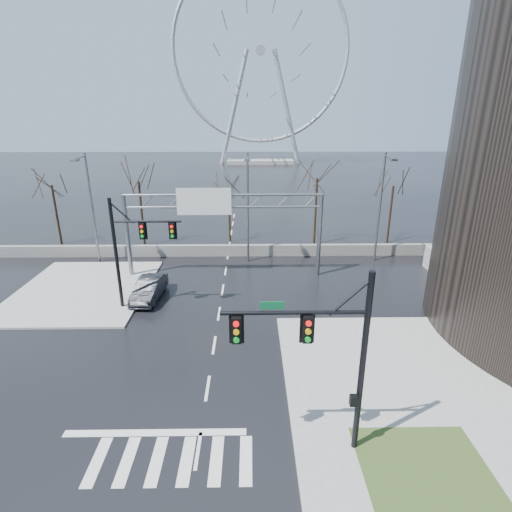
{
  "coord_description": "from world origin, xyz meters",
  "views": [
    {
      "loc": [
        2.23,
        -16.89,
        13.25
      ],
      "look_at": [
        2.6,
        8.75,
        4.0
      ],
      "focal_mm": 28.0,
      "sensor_mm": 36.0,
      "label": 1
    }
  ],
  "objects_px": {
    "signal_mast_near": "(329,349)",
    "car": "(149,289)",
    "signal_mast_far": "(131,244)",
    "ferris_wheel": "(260,58)",
    "sign_gantry": "(219,217)"
  },
  "relations": [
    {
      "from": "signal_mast_near",
      "to": "car",
      "type": "xyz_separation_m",
      "value": [
        -10.55,
        14.58,
        -4.09
      ]
    },
    {
      "from": "sign_gantry",
      "to": "signal_mast_far",
      "type": "bearing_deg",
      "value": -132.47
    },
    {
      "from": "signal_mast_near",
      "to": "sign_gantry",
      "type": "relative_size",
      "value": 0.49
    },
    {
      "from": "signal_mast_near",
      "to": "signal_mast_far",
      "type": "xyz_separation_m",
      "value": [
        -11.01,
        13.0,
        -0.04
      ]
    },
    {
      "from": "sign_gantry",
      "to": "signal_mast_near",
      "type": "bearing_deg",
      "value": -73.81
    },
    {
      "from": "car",
      "to": "signal_mast_far",
      "type": "bearing_deg",
      "value": -101.72
    },
    {
      "from": "signal_mast_far",
      "to": "ferris_wheel",
      "type": "height_order",
      "value": "ferris_wheel"
    },
    {
      "from": "sign_gantry",
      "to": "car",
      "type": "relative_size",
      "value": 3.45
    },
    {
      "from": "signal_mast_near",
      "to": "car",
      "type": "distance_m",
      "value": 18.46
    },
    {
      "from": "signal_mast_far",
      "to": "car",
      "type": "xyz_separation_m",
      "value": [
        0.46,
        1.59,
        -4.05
      ]
    },
    {
      "from": "ferris_wheel",
      "to": "signal_mast_far",
      "type": "bearing_deg",
      "value": -97.2
    },
    {
      "from": "signal_mast_far",
      "to": "ferris_wheel",
      "type": "distance_m",
      "value": 89.3
    },
    {
      "from": "signal_mast_far",
      "to": "sign_gantry",
      "type": "xyz_separation_m",
      "value": [
        5.49,
        6.0,
        0.35
      ]
    },
    {
      "from": "car",
      "to": "ferris_wheel",
      "type": "bearing_deg",
      "value": 87.35
    },
    {
      "from": "signal_mast_near",
      "to": "ferris_wheel",
      "type": "relative_size",
      "value": 0.16
    }
  ]
}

